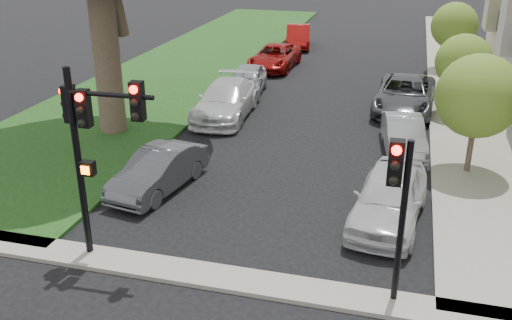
% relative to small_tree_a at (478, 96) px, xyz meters
% --- Properties ---
extents(grass_strip, '(8.00, 44.00, 0.12)m').
position_rel_small_tree_a_xyz_m(grass_strip, '(-15.20, 13.67, -2.75)').
color(grass_strip, '#193710').
rests_on(grass_strip, ground).
extents(sidewalk_right, '(3.50, 44.00, 0.12)m').
position_rel_small_tree_a_xyz_m(sidewalk_right, '(0.55, 13.67, -2.75)').
color(sidewalk_right, gray).
rests_on(sidewalk_right, ground).
extents(sidewalk_cross, '(60.00, 1.00, 0.12)m').
position_rel_small_tree_a_xyz_m(sidewalk_cross, '(-6.20, -8.33, -2.75)').
color(sidewalk_cross, gray).
rests_on(sidewalk_cross, ground).
extents(small_tree_a, '(2.81, 2.81, 4.22)m').
position_rel_small_tree_a_xyz_m(small_tree_a, '(0.00, 0.00, 0.00)').
color(small_tree_a, '#423221').
rests_on(small_tree_a, ground).
extents(small_tree_b, '(2.46, 2.46, 3.69)m').
position_rel_small_tree_a_xyz_m(small_tree_b, '(0.00, 6.67, -0.35)').
color(small_tree_b, '#423221').
rests_on(small_tree_b, ground).
extents(small_tree_c, '(2.63, 2.63, 3.95)m').
position_rel_small_tree_a_xyz_m(small_tree_c, '(0.00, 15.33, -0.18)').
color(small_tree_c, '#423221').
rests_on(small_tree_c, ground).
extents(traffic_signal_main, '(2.47, 0.64, 5.05)m').
position_rel_small_tree_a_xyz_m(traffic_signal_main, '(-9.60, -8.10, 0.68)').
color(traffic_signal_main, black).
rests_on(traffic_signal_main, ground).
extents(traffic_signal_secondary, '(0.50, 0.41, 4.02)m').
position_rel_small_tree_a_xyz_m(traffic_signal_secondary, '(-2.28, -8.14, -0.00)').
color(traffic_signal_secondary, black).
rests_on(traffic_signal_secondary, ground).
extents(car_parked_0, '(2.38, 4.85, 1.59)m').
position_rel_small_tree_a_xyz_m(car_parked_0, '(-2.49, -4.24, -2.01)').
color(car_parked_0, silver).
rests_on(car_parked_0, ground).
extents(car_parked_1, '(1.93, 4.13, 1.31)m').
position_rel_small_tree_a_xyz_m(car_parked_1, '(-2.25, 1.62, -2.15)').
color(car_parked_1, '#999BA0').
rests_on(car_parked_1, ground).
extents(car_parked_2, '(2.89, 5.74, 1.56)m').
position_rel_small_tree_a_xyz_m(car_parked_2, '(-2.35, 6.79, -2.03)').
color(car_parked_2, '#3F4247').
rests_on(car_parked_2, ground).
extents(car_parked_5, '(2.12, 4.33, 1.37)m').
position_rel_small_tree_a_xyz_m(car_parked_5, '(-9.84, -4.00, -2.12)').
color(car_parked_5, '#3F4247').
rests_on(car_parked_5, ground).
extents(car_parked_6, '(2.48, 5.52, 1.57)m').
position_rel_small_tree_a_xyz_m(car_parked_6, '(-10.05, 3.77, -2.02)').
color(car_parked_6, silver).
rests_on(car_parked_6, ground).
extents(car_parked_7, '(2.19, 4.41, 1.45)m').
position_rel_small_tree_a_xyz_m(car_parked_7, '(-10.15, 7.60, -2.08)').
color(car_parked_7, '#999BA0').
rests_on(car_parked_7, ground).
extents(car_parked_8, '(2.50, 5.12, 1.40)m').
position_rel_small_tree_a_xyz_m(car_parked_8, '(-10.05, 13.20, -2.10)').
color(car_parked_8, maroon).
rests_on(car_parked_8, ground).
extents(car_parked_9, '(2.41, 4.75, 1.49)m').
position_rel_small_tree_a_xyz_m(car_parked_9, '(-9.94, 19.79, -2.06)').
color(car_parked_9, maroon).
rests_on(car_parked_9, ground).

